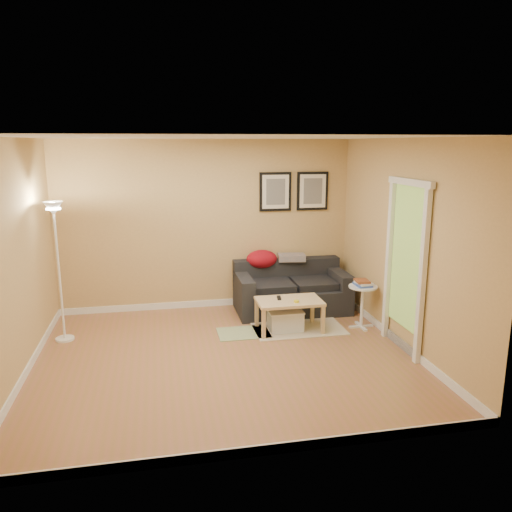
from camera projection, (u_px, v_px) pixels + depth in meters
name	position (u px, v px, depth m)	size (l,w,h in m)	color
floor	(225.00, 358.00, 6.06)	(4.50, 4.50, 0.00)	#9D6143
ceiling	(222.00, 137.00, 5.49)	(4.50, 4.50, 0.00)	white
wall_back	(206.00, 225.00, 7.69)	(4.50, 4.50, 0.00)	tan
wall_front	(258.00, 307.00, 3.86)	(4.50, 4.50, 0.00)	tan
wall_left	(15.00, 262.00, 5.35)	(4.00, 4.00, 0.00)	tan
wall_right	(404.00, 245.00, 6.20)	(4.00, 4.00, 0.00)	tan
baseboard_back	(208.00, 303.00, 7.95)	(4.50, 0.02, 0.10)	white
baseboard_front	(258.00, 451.00, 4.15)	(4.50, 0.02, 0.10)	white
baseboard_left	(28.00, 370.00, 5.62)	(0.02, 4.00, 0.10)	white
baseboard_right	(397.00, 340.00, 6.48)	(0.02, 4.00, 0.10)	white
sofa	(292.00, 287.00, 7.68)	(1.70, 0.90, 0.75)	black
red_throw	(262.00, 259.00, 7.80)	(0.48, 0.36, 0.28)	maroon
plaid_throw	(291.00, 257.00, 7.88)	(0.42, 0.26, 0.10)	tan
framed_print_left	(275.00, 192.00, 7.76)	(0.50, 0.04, 0.60)	black
framed_print_right	(312.00, 191.00, 7.87)	(0.50, 0.04, 0.60)	black
area_rug	(297.00, 327.00, 7.06)	(1.25, 0.85, 0.01)	beige
green_runner	(244.00, 333.00, 6.83)	(0.70, 0.50, 0.01)	#668C4C
coffee_table	(289.00, 315.00, 6.89)	(0.89, 0.54, 0.44)	#DCB786
remote_control	(279.00, 298.00, 6.90)	(0.05, 0.16, 0.02)	black
tape_roll	(296.00, 301.00, 6.73)	(0.07, 0.07, 0.03)	yellow
storage_bin	(285.00, 320.00, 6.92)	(0.47, 0.35, 0.29)	white
side_table	(362.00, 307.00, 6.99)	(0.40, 0.40, 0.61)	white
book_stack	(363.00, 283.00, 6.93)	(0.20, 0.26, 0.08)	#3855AA
floor_lamp	(59.00, 276.00, 6.42)	(0.24, 0.24, 1.84)	white
doorway	(404.00, 270.00, 6.11)	(0.12, 1.01, 2.13)	white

